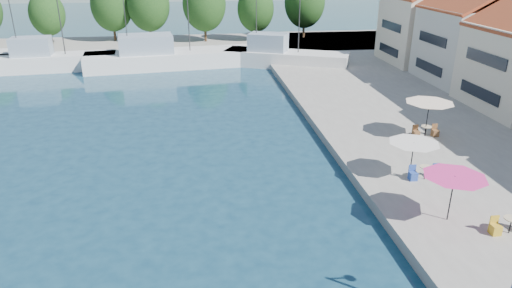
{
  "coord_description": "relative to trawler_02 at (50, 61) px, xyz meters",
  "views": [
    {
      "loc": [
        -2.62,
        0.69,
        12.11
      ],
      "look_at": [
        0.8,
        26.0,
        1.58
      ],
      "focal_mm": 32.0,
      "sensor_mm": 36.0,
      "label": 1
    }
  ],
  "objects": [
    {
      "name": "tree_03",
      "position": [
        -3.74,
        14.61,
        3.64
      ],
      "size": [
        4.81,
        4.81,
        7.13
      ],
      "color": "#3F2B19",
      "rests_on": "quay_far"
    },
    {
      "name": "cafe_table_03",
      "position": [
        31.83,
        -26.84,
        -0.18
      ],
      "size": [
        1.82,
        0.7,
        0.76
      ],
      "color": "black",
      "rests_on": "quay_right"
    },
    {
      "name": "trawler_04",
      "position": [
        26.64,
        -1.67,
        -0.0
      ],
      "size": [
        14.77,
        9.28,
        10.2
      ],
      "rotation": [
        0.0,
        0.0,
        -0.41
      ],
      "color": "silver",
      "rests_on": "ground"
    },
    {
      "name": "tree_07",
      "position": [
        25.42,
        13.26,
        4.04
      ],
      "size": [
        5.28,
        5.28,
        7.82
      ],
      "color": "#3F2B19",
      "rests_on": "quay_far"
    },
    {
      "name": "trawler_02",
      "position": [
        0.0,
        0.0,
        0.0
      ],
      "size": [
        14.09,
        4.92,
        10.2
      ],
      "rotation": [
        0.0,
        0.0,
        0.1
      ],
      "color": "white",
      "rests_on": "ground"
    },
    {
      "name": "umbrella_pink",
      "position": [
        27.77,
        -37.11,
        1.55
      ],
      "size": [
        2.9,
        2.9,
        2.27
      ],
      "color": "black",
      "rests_on": "quay_right"
    },
    {
      "name": "cafe_table_01",
      "position": [
        29.95,
        -38.54,
        -0.18
      ],
      "size": [
        1.82,
        0.7,
        0.76
      ],
      "color": "black",
      "rests_on": "quay_right"
    },
    {
      "name": "building_05",
      "position": [
        42.96,
        -12.96,
        4.19
      ],
      "size": [
        8.4,
        8.8,
        9.7
      ],
      "color": "beige",
      "rests_on": "quay_right"
    },
    {
      "name": "cafe_table_02",
      "position": [
        28.71,
        -32.97,
        -0.18
      ],
      "size": [
        1.82,
        0.7,
        0.76
      ],
      "color": "black",
      "rests_on": "quay_right"
    },
    {
      "name": "tree_08",
      "position": [
        33.07,
        15.11,
        4.7
      ],
      "size": [
        6.05,
        6.05,
        8.96
      ],
      "color": "#3F2B19",
      "rests_on": "quay_far"
    },
    {
      "name": "tree_05",
      "position": [
        10.17,
        14.75,
        4.66
      ],
      "size": [
        6.01,
        6.01,
        8.89
      ],
      "color": "#3F2B19",
      "rests_on": "quay_far"
    },
    {
      "name": "tree_04",
      "position": [
        4.91,
        15.76,
        4.51
      ],
      "size": [
        5.83,
        5.83,
        8.63
      ],
      "color": "#3F2B19",
      "rests_on": "quay_far"
    },
    {
      "name": "tree_06",
      "position": [
        18.08,
        13.44,
        4.78
      ],
      "size": [
        6.14,
        6.14,
        9.09
      ],
      "color": "#3F2B19",
      "rests_on": "quay_far"
    },
    {
      "name": "trawler_03",
      "position": [
        13.34,
        0.08,
        -0.0
      ],
      "size": [
        20.54,
        7.65,
        10.2
      ],
      "rotation": [
        0.0,
        0.0,
        0.12
      ],
      "color": "white",
      "rests_on": "ground"
    },
    {
      "name": "building_06",
      "position": [
        42.96,
        -3.96,
        4.43
      ],
      "size": [
        9.0,
        8.8,
        10.2
      ],
      "color": "#F3E2C2",
      "rests_on": "quay_right"
    },
    {
      "name": "umbrella_cream",
      "position": [
        31.77,
        -26.88,
        1.75
      ],
      "size": [
        3.23,
        3.23,
        2.47
      ],
      "color": "black",
      "rests_on": "quay_right"
    },
    {
      "name": "quay_far",
      "position": [
        10.96,
        12.04,
        -0.77
      ],
      "size": [
        90.0,
        16.0,
        0.6
      ],
      "primitive_type": "cube",
      "color": "gray",
      "rests_on": "ground"
    },
    {
      "name": "umbrella_white",
      "position": [
        28.01,
        -32.58,
        1.35
      ],
      "size": [
        2.79,
        2.79,
        2.08
      ],
      "color": "black",
      "rests_on": "quay_right"
    }
  ]
}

